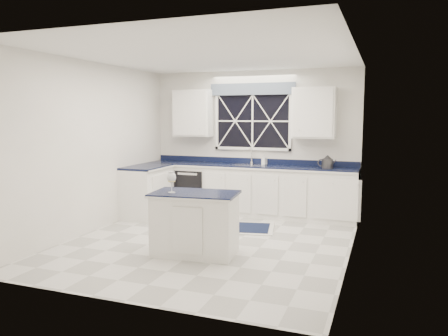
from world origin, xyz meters
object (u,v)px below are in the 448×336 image
at_px(faucet, 251,156).
at_px(wine_glass, 172,178).
at_px(dishwasher, 195,189).
at_px(soap_bottle, 264,159).
at_px(kettle, 327,162).
at_px(island, 195,223).

bearing_deg(faucet, wine_glass, -94.68).
xyz_separation_m(dishwasher, faucet, (1.10, 0.19, 0.69)).
distance_m(faucet, soap_bottle, 0.26).
bearing_deg(soap_bottle, faucet, -174.15).
distance_m(faucet, wine_glass, 2.86).
bearing_deg(kettle, faucet, 160.99).
bearing_deg(wine_glass, faucet, 85.32).
xyz_separation_m(faucet, soap_bottle, (0.25, 0.03, -0.07)).
bearing_deg(kettle, island, -130.46).
height_order(faucet, wine_glass, faucet).
xyz_separation_m(dishwasher, kettle, (2.54, 0.00, 0.64)).
xyz_separation_m(faucet, kettle, (1.44, -0.19, -0.05)).
height_order(dishwasher, kettle, kettle).
bearing_deg(faucet, soap_bottle, 5.85).
distance_m(dishwasher, soap_bottle, 1.50).
bearing_deg(island, soap_bottle, 79.53).
distance_m(island, wine_glass, 0.68).
relative_size(dishwasher, kettle, 2.55).
bearing_deg(faucet, dishwasher, -169.98).
height_order(kettle, wine_glass, kettle).
height_order(island, soap_bottle, soap_bottle).
bearing_deg(kettle, soap_bottle, 158.24).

